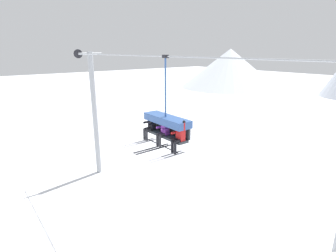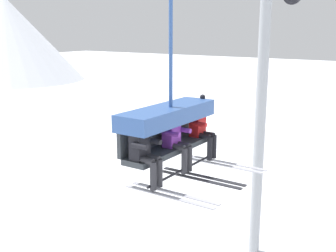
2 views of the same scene
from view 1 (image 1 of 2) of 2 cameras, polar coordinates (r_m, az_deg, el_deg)
ground_plane at (r=14.76m, az=-1.21°, el=-20.63°), size 200.00×200.00×0.00m
mountain_peak_west at (r=66.95m, az=13.26°, el=12.14°), size 23.47×23.47×9.21m
lift_tower_near at (r=19.23m, az=-15.72°, el=2.88°), size 0.36×1.88×8.89m
lift_cable at (r=11.41m, az=-4.99°, el=14.99°), size 17.71×0.05×0.05m
chairlift_chair at (r=10.71m, az=-0.22°, el=0.72°), size 2.35×0.74×3.57m
skier_black at (r=11.42m, az=-4.07°, el=0.02°), size 0.46×1.70×1.23m
skier_purple at (r=10.67m, az=-1.15°, el=-1.12°), size 0.46×1.70×1.23m
skier_red at (r=9.95m, az=2.24°, el=-2.30°), size 0.48×1.70×1.34m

